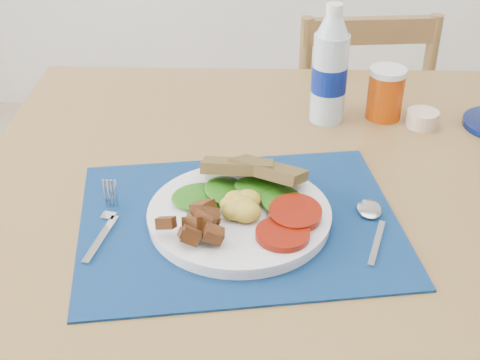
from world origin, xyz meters
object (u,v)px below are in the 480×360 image
Objects in this scene: juice_glass at (385,95)px; chair_far at (353,114)px; breakfast_plate at (236,212)px; water_bottle at (330,71)px.

chair_far is at bearing 88.25° from juice_glass.
chair_far is 3.63× the size of breakfast_plate.
juice_glass reaches higher than breakfast_plate.
breakfast_plate is at bearing -114.99° from water_bottle.
breakfast_plate is at bearing -127.07° from juice_glass.
chair_far is 0.92m from breakfast_plate.
breakfast_plate is (-0.30, -0.84, 0.25)m from chair_far.
chair_far is 10.36× the size of juice_glass.
water_bottle is 0.13m from juice_glass.
water_bottle is at bearing -173.53° from juice_glass.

